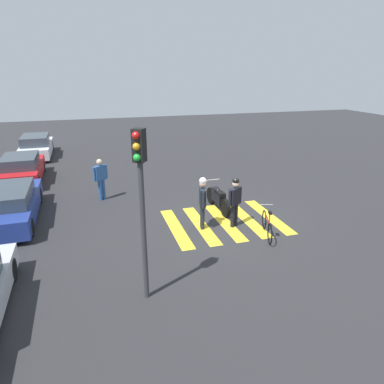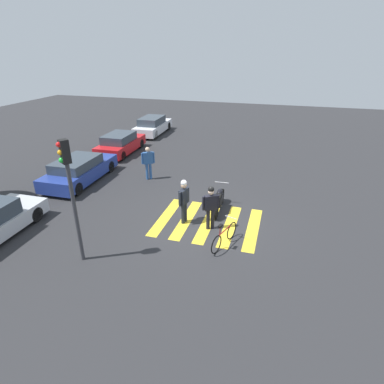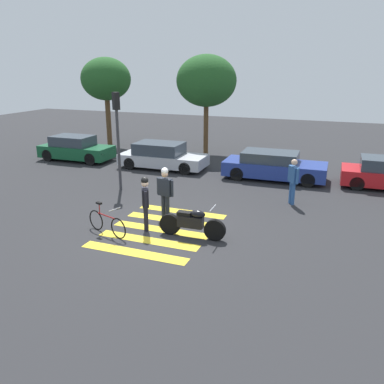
{
  "view_description": "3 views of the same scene",
  "coord_description": "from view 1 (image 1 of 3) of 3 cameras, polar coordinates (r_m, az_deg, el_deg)",
  "views": [
    {
      "loc": [
        -10.62,
        4.39,
        5.22
      ],
      "look_at": [
        0.75,
        1.0,
        1.0
      ],
      "focal_mm": 32.25,
      "sensor_mm": 36.0,
      "label": 1
    },
    {
      "loc": [
        -10.88,
        -2.5,
        6.47
      ],
      "look_at": [
        0.23,
        0.74,
        1.15
      ],
      "focal_mm": 29.72,
      "sensor_mm": 36.0,
      "label": 2
    },
    {
      "loc": [
        5.25,
        -10.82,
        5.09
      ],
      "look_at": [
        0.55,
        1.38,
        0.94
      ],
      "focal_mm": 37.24,
      "sensor_mm": 36.0,
      "label": 3
    }
  ],
  "objects": [
    {
      "name": "pedestrian_bystander",
      "position": [
        14.84,
        -14.87,
        2.48
      ],
      "size": [
        0.45,
        0.59,
        1.76
      ],
      "color": "#2D5999",
      "rests_on": "ground_plane"
    },
    {
      "name": "car_blue_hatchback",
      "position": [
        14.05,
        -28.08,
        -1.89
      ],
      "size": [
        4.72,
        1.94,
        1.29
      ],
      "color": "black",
      "rests_on": "ground_plane"
    },
    {
      "name": "traffic_light_pole",
      "position": [
        7.55,
        -8.41,
        0.3
      ],
      "size": [
        0.35,
        0.33,
        4.09
      ],
      "color": "#38383D",
      "rests_on": "ground_plane"
    },
    {
      "name": "car_red_convertible",
      "position": [
        18.83,
        -26.31,
        3.44
      ],
      "size": [
        4.23,
        1.83,
        1.32
      ],
      "color": "black",
      "rests_on": "ground_plane"
    },
    {
      "name": "officer_by_motorcycle",
      "position": [
        11.69,
        1.75,
        -1.18
      ],
      "size": [
        0.67,
        0.31,
        1.84
      ],
      "color": "#1E232D",
      "rests_on": "ground_plane"
    },
    {
      "name": "police_motorcycle",
      "position": [
        13.5,
        4.35,
        -1.08
      ],
      "size": [
        2.14,
        0.62,
        1.05
      ],
      "color": "black",
      "rests_on": "ground_plane"
    },
    {
      "name": "leaning_bicycle",
      "position": [
        11.66,
        12.29,
        -5.43
      ],
      "size": [
        1.68,
        0.66,
        1.0
      ],
      "color": "black",
      "rests_on": "ground_plane"
    },
    {
      "name": "car_white_van",
      "position": [
        23.97,
        -24.34,
        6.9
      ],
      "size": [
        4.5,
        1.81,
        1.37
      ],
      "color": "black",
      "rests_on": "ground_plane"
    },
    {
      "name": "officer_on_foot",
      "position": [
        11.93,
        7.12,
        -1.08
      ],
      "size": [
        0.42,
        0.6,
        1.79
      ],
      "color": "black",
      "rests_on": "ground_plane"
    },
    {
      "name": "ground_plane",
      "position": [
        12.62,
        5.34,
        -4.93
      ],
      "size": [
        60.0,
        60.0,
        0.0
      ],
      "primitive_type": "plane",
      "color": "#2B2B2D"
    },
    {
      "name": "crosswalk_stripes",
      "position": [
        12.62,
        5.34,
        -4.91
      ],
      "size": [
        3.29,
        4.05,
        0.01
      ],
      "color": "yellow",
      "rests_on": "ground_plane"
    }
  ]
}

